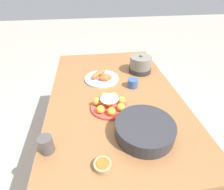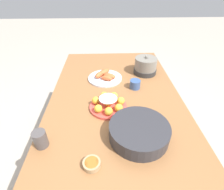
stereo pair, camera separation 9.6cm
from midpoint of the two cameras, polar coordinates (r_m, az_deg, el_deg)
ground_plane at (r=1.81m, az=2.44°, el=-18.69°), size 12.00×12.00×0.00m
dining_table at (r=1.34m, az=3.13°, el=-2.32°), size 1.49×0.93×0.74m
cake_plate at (r=1.13m, az=1.21°, el=-3.00°), size 0.24×0.24×0.09m
serving_bowl at (r=0.96m, az=11.74°, el=-11.53°), size 0.32×0.32×0.08m
sauce_bowl at (r=0.86m, az=-3.25°, el=-21.62°), size 0.08×0.08×0.03m
seafood_platter at (r=1.45m, az=-0.41°, el=5.98°), size 0.28×0.28×0.06m
cup_near at (r=0.95m, az=-19.69°, el=-13.49°), size 0.07×0.07×0.09m
cup_far at (r=1.34m, az=9.57°, el=3.44°), size 0.08×0.08×0.07m
warming_pot at (r=1.55m, az=12.63°, el=9.23°), size 0.20×0.20×0.16m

